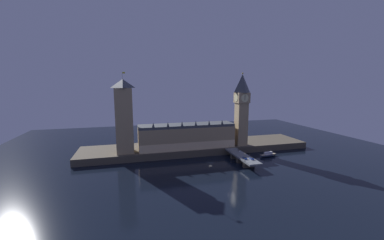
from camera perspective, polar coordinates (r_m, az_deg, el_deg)
name	(u,v)px	position (r m, az deg, el deg)	size (l,w,h in m)	color
ground_plane	(210,163)	(199.50, 4.48, -10.36)	(400.00, 400.00, 0.00)	black
embankment	(197,147)	(234.04, 1.28, -6.65)	(220.00, 42.00, 6.16)	#4C4438
parliament_hall	(187,136)	(219.82, -1.30, -3.87)	(88.32, 21.13, 26.57)	tan
clock_tower	(242,107)	(230.08, 11.93, 3.03)	(12.31, 12.42, 69.69)	tan
victoria_tower	(124,116)	(207.99, -16.12, 0.84)	(14.52, 14.52, 69.08)	tan
bridge	(242,157)	(203.80, 12.02, -8.85)	(10.76, 46.00, 6.08)	slate
car_northbound_trail	(245,158)	(194.23, 12.65, -8.98)	(1.99, 4.66, 1.51)	navy
car_southbound_lead	(252,158)	(194.19, 14.28, -9.03)	(1.98, 4.46, 1.59)	navy
car_southbound_trail	(239,151)	(213.76, 11.23, -7.31)	(1.93, 3.94, 1.37)	white
pedestrian_near_rail	(243,159)	(191.54, 12.28, -9.13)	(0.38, 0.38, 1.84)	black
pedestrian_mid_walk	(249,155)	(201.82, 13.77, -8.28)	(0.38, 0.38, 1.73)	black
pedestrian_far_rail	(231,151)	(210.99, 9.45, -7.41)	(0.38, 0.38, 1.62)	black
street_lamp_near	(245,156)	(187.33, 12.72, -8.56)	(1.34, 0.60, 6.53)	#2D3333
street_lamp_far	(229,147)	(212.74, 9.02, -6.38)	(1.34, 0.60, 6.39)	#2D3333
boat_downstream	(268,155)	(225.59, 17.97, -8.06)	(18.22, 5.97, 4.49)	#1E2842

